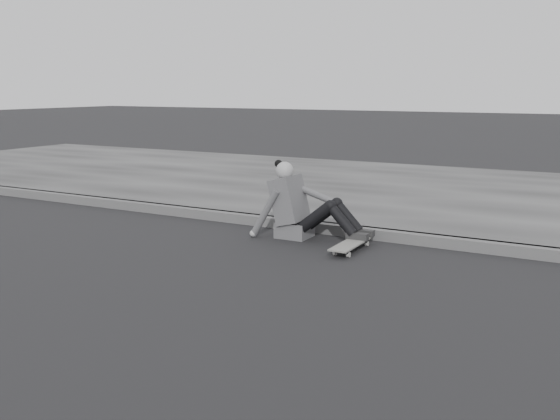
# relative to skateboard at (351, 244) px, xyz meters

# --- Properties ---
(ground) EXTENTS (80.00, 80.00, 0.00)m
(ground) POSITION_rel_skateboard_xyz_m (0.66, -1.98, -0.07)
(ground) COLOR black
(ground) RESTS_ON ground
(curb) EXTENTS (24.00, 0.16, 0.12)m
(curb) POSITION_rel_skateboard_xyz_m (0.66, 0.60, -0.01)
(curb) COLOR #4C4C4C
(curb) RESTS_ON ground
(sidewalk) EXTENTS (24.00, 6.00, 0.12)m
(sidewalk) POSITION_rel_skateboard_xyz_m (0.66, 3.62, -0.01)
(sidewalk) COLOR #3A3A3A
(sidewalk) RESTS_ON ground
(skateboard) EXTENTS (0.20, 0.78, 0.09)m
(skateboard) POSITION_rel_skateboard_xyz_m (0.00, 0.00, 0.00)
(skateboard) COLOR #9F9F9A
(skateboard) RESTS_ON ground
(seated_woman) EXTENTS (1.38, 0.46, 0.88)m
(seated_woman) POSITION_rel_skateboard_xyz_m (-0.73, 0.25, 0.29)
(seated_woman) COLOR #4B4B4D
(seated_woman) RESTS_ON ground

